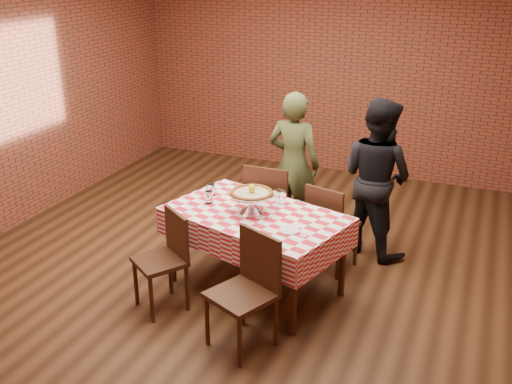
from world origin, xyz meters
TOP-DOWN VIEW (x-y plane):
  - ground at (0.00, 0.00)m, footprint 6.00×6.00m
  - back_wall at (0.00, 3.00)m, footprint 5.50×0.00m
  - table at (0.28, -0.43)m, footprint 1.73×1.31m
  - tablecloth at (0.28, -0.43)m, footprint 1.78×1.36m
  - pizza_stand at (0.25, -0.43)m, footprint 0.43×0.43m
  - pizza at (0.25, -0.43)m, footprint 0.41×0.41m
  - lemon at (0.25, -0.43)m, footprint 0.07×0.07m
  - water_glass_left at (-0.20, -0.38)m, footprint 0.09×0.09m
  - water_glass_right at (-0.26, -0.21)m, footprint 0.09×0.09m
  - side_plate at (0.68, -0.66)m, footprint 0.21×0.21m
  - sweetener_packet_a at (0.74, -0.78)m, footprint 0.05×0.04m
  - sweetener_packet_b at (0.82, -0.71)m, footprint 0.06×0.05m
  - condiment_caddy at (0.41, -0.16)m, footprint 0.12×0.11m
  - chair_near_left at (-0.35, -1.04)m, footprint 0.54×0.54m
  - chair_near_right at (0.51, -1.27)m, footprint 0.58×0.58m
  - chair_far_left at (0.12, 0.43)m, footprint 0.47×0.47m
  - chair_far_right at (0.82, 0.22)m, footprint 0.50×0.50m
  - diner_olive at (0.20, 0.85)m, footprint 0.60×0.41m
  - diner_black at (1.11, 0.73)m, footprint 0.98×0.91m

SIDE VIEW (x-z plane):
  - ground at x=0.00m, z-range 0.00..0.00m
  - table at x=0.28m, z-range 0.00..0.75m
  - chair_near_left at x=-0.35m, z-range 0.00..0.87m
  - chair_far_right at x=0.82m, z-range 0.00..0.89m
  - chair_near_right at x=0.51m, z-range 0.00..0.92m
  - chair_far_left at x=0.12m, z-range 0.00..0.94m
  - tablecloth at x=0.28m, z-range 0.49..0.76m
  - sweetener_packet_a at x=0.74m, z-range 0.76..0.76m
  - sweetener_packet_b at x=0.82m, z-range 0.76..0.76m
  - side_plate at x=0.68m, z-range 0.76..0.77m
  - diner_olive at x=0.20m, z-range 0.00..1.58m
  - diner_black at x=1.11m, z-range 0.00..1.62m
  - water_glass_left at x=-0.20m, z-range 0.76..0.87m
  - water_glass_right at x=-0.26m, z-range 0.76..0.87m
  - condiment_caddy at x=0.41m, z-range 0.76..0.89m
  - pizza_stand at x=0.25m, z-range 0.76..0.93m
  - pizza at x=0.25m, z-range 0.93..0.95m
  - lemon at x=0.25m, z-range 0.94..1.03m
  - back_wall at x=0.00m, z-range -1.30..4.20m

